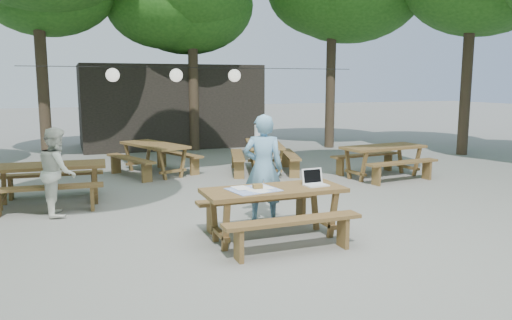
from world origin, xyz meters
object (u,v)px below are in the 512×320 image
object	(u,v)px
second_person	(57,171)
picnic_table_nw	(49,184)
woman	(263,168)
plastic_chair	(264,145)
main_picnic_table	(274,213)

from	to	relation	value
second_person	picnic_table_nw	bearing A→B (deg)	7.96
woman	second_person	bearing A→B (deg)	-3.65
woman	plastic_chair	bearing A→B (deg)	-88.11
picnic_table_nw	woman	xyz separation A→B (m)	(3.25, -2.41, 0.48)
picnic_table_nw	second_person	size ratio (longest dim) A/B	1.38
picnic_table_nw	woman	bearing A→B (deg)	-32.81
picnic_table_nw	second_person	bearing A→B (deg)	-74.56
main_picnic_table	picnic_table_nw	xyz separation A→B (m)	(-3.03, 3.36, 0.00)
picnic_table_nw	woman	world-z (taller)	woman
woman	second_person	world-z (taller)	woman
picnic_table_nw	woman	distance (m)	4.08
picnic_table_nw	plastic_chair	bearing A→B (deg)	41.41
second_person	plastic_chair	xyz separation A→B (m)	(5.97, 5.54, -0.49)
plastic_chair	woman	bearing A→B (deg)	-131.90
main_picnic_table	woman	distance (m)	1.09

